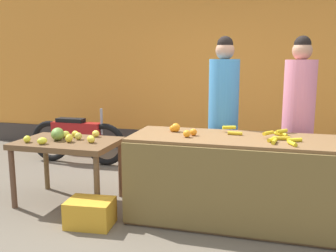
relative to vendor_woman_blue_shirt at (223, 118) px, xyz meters
name	(u,v)px	position (x,y,z in m)	size (l,w,h in m)	color
ground_plane	(197,216)	(-0.17, -0.63, -0.94)	(24.00, 24.00, 0.00)	#665B4C
market_wall_back	(229,70)	(-0.17, 2.09, 0.50)	(9.30, 0.23, 2.94)	orange
fruit_stall_counter	(233,180)	(0.19, -0.65, -0.51)	(2.04, 0.79, 0.85)	brown
side_table_wooden	(68,148)	(-1.64, -0.63, -0.31)	(1.10, 0.73, 0.71)	brown
banana_bunch_pile	(270,136)	(0.52, -0.62, -0.06)	(0.77, 0.59, 0.07)	gold
orange_pile	(181,130)	(-0.35, -0.60, -0.04)	(0.32, 0.33, 0.09)	orange
mango_papaya_pile	(64,136)	(-1.68, -0.63, -0.17)	(0.80, 0.64, 0.14)	yellow
vendor_woman_blue_shirt	(223,118)	(0.00, 0.00, 0.00)	(0.34, 0.34, 1.86)	#33333D
vendor_woman_pink_shirt	(298,121)	(0.81, 0.06, 0.00)	(0.34, 0.34, 1.85)	#33333D
parked_motorcycle	(77,138)	(-2.37, 0.87, -0.54)	(1.60, 0.18, 0.88)	black
produce_crate	(90,213)	(-1.13, -1.13, -0.81)	(0.44, 0.32, 0.26)	gold
produce_sack	(156,169)	(-0.84, 0.10, -0.70)	(0.36, 0.30, 0.48)	maroon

